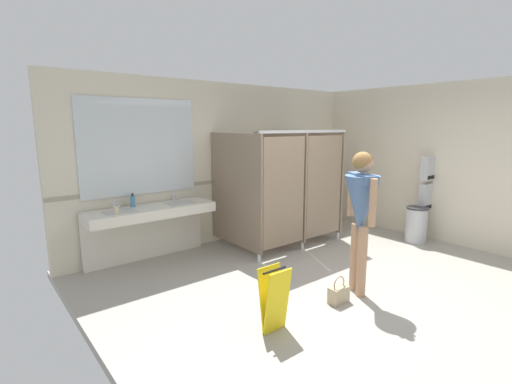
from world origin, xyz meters
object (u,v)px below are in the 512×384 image
Objects in this scene: paper_towel_dispenser_lower at (427,197)px; handbag at (339,294)px; soap_dispenser at (133,201)px; person_standing at (361,205)px; wet_floor_sign at (274,299)px; paper_towel_dispenser_upper at (429,168)px; paper_cup at (116,210)px; trash_bin at (416,225)px.

paper_towel_dispenser_lower reaches higher than handbag.
person_standing is at bearing -57.29° from soap_dispenser.
paper_towel_dispenser_lower is 2.37× the size of soap_dispenser.
soap_dispenser is 0.30× the size of wet_floor_sign.
handbag is 1.63× the size of soap_dispenser.
wet_floor_sign is (-4.08, -0.57, -0.93)m from paper_towel_dispenser_upper.
paper_towel_dispenser_lower is 0.72× the size of wet_floor_sign.
handbag is 0.49× the size of wet_floor_sign.
paper_towel_dispenser_upper is at bearing -25.22° from soap_dispenser.
wet_floor_sign is at bearing -172.00° from paper_towel_dispenser_lower.
person_standing reaches higher than paper_cup.
trash_bin reaches higher than handbag.
handbag is at bearing -169.21° from paper_towel_dispenser_lower.
paper_towel_dispenser_upper is 5.12m from paper_cup.
soap_dispenser is at bearing 116.30° from handbag.
wet_floor_sign is (-1.34, -0.01, -0.75)m from person_standing.
person_standing is (-2.44, -0.56, 0.77)m from trash_bin.
trash_bin is 4.68m from soap_dispenser.
trash_bin is at bearing 8.54° from wet_floor_sign.
wet_floor_sign is (-3.78, -0.57, 0.02)m from trash_bin.
person_standing is 17.56× the size of paper_cup.
paper_towel_dispenser_upper is at bearing -20.74° from paper_cup.
paper_towel_dispenser_lower is at bearing 8.00° from wet_floor_sign.
trash_bin is at bearing 179.91° from paper_towel_dispenser_upper.
handbag is at bearing -1.23° from wet_floor_sign.
person_standing is 1.05m from handbag.
wet_floor_sign is at bearing -171.46° from trash_bin.
person_standing is at bearing 4.11° from handbag.
soap_dispenser reaches higher than handbag.
handbag is at bearing -63.70° from soap_dispenser.
paper_towel_dispenser_lower is 1.46× the size of handbag.
soap_dispenser reaches higher than wet_floor_sign.
paper_towel_dispenser_lower is at bearing -25.14° from soap_dispenser.
paper_cup is 2.54m from wet_floor_sign.
soap_dispenser reaches higher than paper_towel_dispenser_lower.
person_standing reaches higher than paper_towel_dispenser_lower.
paper_cup is (-2.04, 2.37, -0.19)m from person_standing.
trash_bin is 0.96× the size of wet_floor_sign.
paper_towel_dispenser_upper is at bearing -90.00° from paper_towel_dispenser_lower.
person_standing reaches higher than handbag.
paper_towel_dispenser_upper is 0.67× the size of trash_bin.
trash_bin is (-0.30, -0.01, -0.45)m from paper_towel_dispenser_lower.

